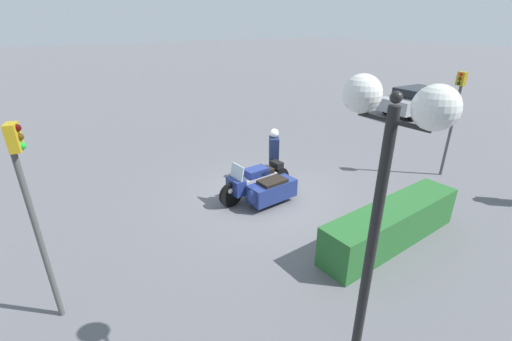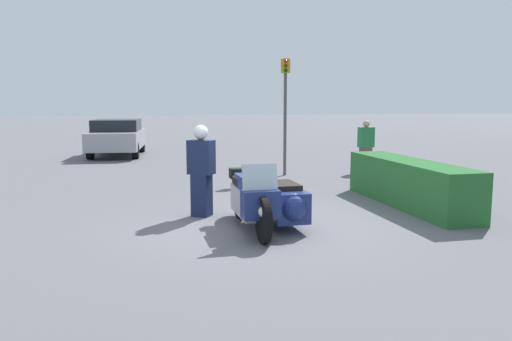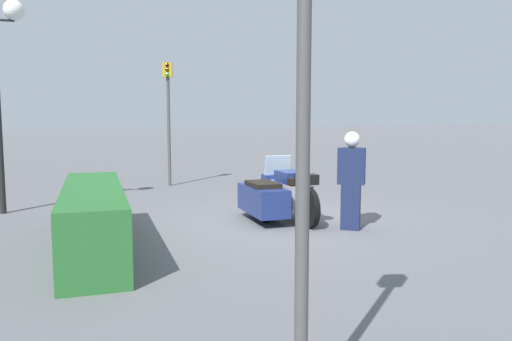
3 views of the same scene
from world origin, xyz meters
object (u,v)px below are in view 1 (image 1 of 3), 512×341
(twin_lamp_post, at_px, (386,160))
(traffic_light_far, at_px, (455,110))
(police_motorcycle, at_px, (262,186))
(officer_rider, at_px, (274,153))
(traffic_light_near, at_px, (30,200))
(parked_car_background, at_px, (417,101))
(hedge_bush_curbside, at_px, (392,224))

(twin_lamp_post, distance_m, traffic_light_far, 8.84)
(police_motorcycle, relative_size, traffic_light_far, 0.73)
(officer_rider, relative_size, traffic_light_near, 0.49)
(police_motorcycle, bearing_deg, parked_car_background, -167.98)
(officer_rider, relative_size, twin_lamp_post, 0.40)
(traffic_light_far, bearing_deg, officer_rider, -19.52)
(parked_car_background, bearing_deg, traffic_light_near, -161.72)
(traffic_light_far, xyz_separation_m, parked_car_background, (-6.87, -5.03, -1.44))
(hedge_bush_curbside, distance_m, parked_car_background, 13.21)
(traffic_light_far, bearing_deg, twin_lamp_post, 32.89)
(police_motorcycle, bearing_deg, twin_lamp_post, 64.98)
(twin_lamp_post, bearing_deg, traffic_light_near, -51.51)
(hedge_bush_curbside, bearing_deg, traffic_light_near, -17.56)
(traffic_light_far, bearing_deg, traffic_light_near, 8.64)
(traffic_light_near, distance_m, parked_car_background, 18.67)
(police_motorcycle, distance_m, hedge_bush_curbside, 3.53)
(traffic_light_near, height_order, traffic_light_far, traffic_light_near)
(hedge_bush_curbside, xyz_separation_m, twin_lamp_post, (3.48, 1.75, 2.98))
(police_motorcycle, height_order, traffic_light_near, traffic_light_near)
(officer_rider, xyz_separation_m, parked_car_background, (-11.63, -2.04, -0.13))
(parked_car_background, bearing_deg, twin_lamp_post, -146.78)
(police_motorcycle, xyz_separation_m, twin_lamp_post, (2.23, 5.05, 2.96))
(police_motorcycle, xyz_separation_m, hedge_bush_curbside, (-1.25, 3.30, -0.01))
(hedge_bush_curbside, distance_m, traffic_light_near, 7.07)
(hedge_bush_curbside, distance_m, twin_lamp_post, 4.91)
(traffic_light_near, bearing_deg, twin_lamp_post, -35.04)
(police_motorcycle, distance_m, officer_rider, 1.61)
(officer_rider, height_order, traffic_light_near, traffic_light_near)
(twin_lamp_post, relative_size, traffic_light_far, 1.27)
(hedge_bush_curbside, relative_size, traffic_light_far, 1.19)
(hedge_bush_curbside, xyz_separation_m, traffic_light_far, (-4.73, -1.29, 1.74))
(hedge_bush_curbside, distance_m, traffic_light_far, 5.20)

